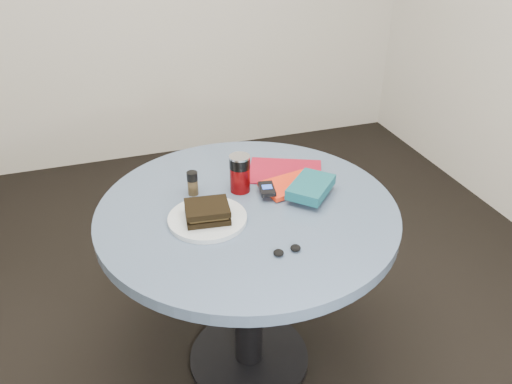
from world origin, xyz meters
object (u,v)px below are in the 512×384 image
object	(u,v)px
table	(248,246)
plate	(208,219)
mp3_player	(267,189)
headphones	(287,250)
sandwich	(207,212)
red_book	(290,185)
novel	(311,187)
soda_can	(240,173)
magazine	(285,172)
pepper_grinder	(193,183)

from	to	relation	value
table	plate	bearing A→B (deg)	-164.11
mp3_player	headphones	bearing A→B (deg)	-98.69
plate	mp3_player	distance (m)	0.24
sandwich	red_book	distance (m)	0.34
novel	plate	bearing A→B (deg)	139.74
soda_can	mp3_player	bearing A→B (deg)	-39.85
magazine	table	bearing A→B (deg)	-114.80
novel	headphones	bearing A→B (deg)	-170.88
pepper_grinder	novel	size ratio (longest dim) A/B	0.47
sandwich	soda_can	xyz separation A→B (m)	(0.15, 0.16, 0.03)
mp3_player	red_book	bearing A→B (deg)	13.80
plate	red_book	bearing A→B (deg)	18.34
sandwich	magazine	world-z (taller)	sandwich
sandwich	red_book	world-z (taller)	sandwich
soda_can	headphones	xyz separation A→B (m)	(0.03, -0.38, -0.06)
table	red_book	distance (m)	0.26
table	plate	world-z (taller)	plate
pepper_grinder	mp3_player	distance (m)	0.25
red_book	sandwich	bearing A→B (deg)	-171.75
plate	red_book	world-z (taller)	red_book
soda_can	mp3_player	size ratio (longest dim) A/B	1.43
plate	red_book	distance (m)	0.34
magazine	mp3_player	distance (m)	0.18
pepper_grinder	red_book	distance (m)	0.34
headphones	red_book	bearing A→B (deg)	67.14
magazine	mp3_player	bearing A→B (deg)	-107.40
plate	red_book	xyz separation A→B (m)	(0.32, 0.11, 0.00)
magazine	red_book	bearing A→B (deg)	-78.80
magazine	novel	bearing A→B (deg)	-60.13
soda_can	plate	bearing A→B (deg)	-135.81
pepper_grinder	table	bearing A→B (deg)	-40.92
plate	pepper_grinder	world-z (taller)	pepper_grinder
soda_can	red_book	distance (m)	0.18
plate	soda_can	distance (m)	0.22
red_book	headphones	size ratio (longest dim) A/B	2.18
table	magazine	xyz separation A→B (m)	(0.20, 0.18, 0.17)
pepper_grinder	sandwich	bearing A→B (deg)	-87.55
plate	sandwich	bearing A→B (deg)	-95.32
table	sandwich	size ratio (longest dim) A/B	6.78
magazine	red_book	world-z (taller)	red_book
mp3_player	headphones	xyz separation A→B (m)	(-0.05, -0.31, -0.02)
red_book	novel	size ratio (longest dim) A/B	1.07
novel	mp3_player	xyz separation A→B (m)	(-0.14, 0.05, -0.01)
pepper_grinder	red_book	bearing A→B (deg)	-11.54
mp3_player	headphones	size ratio (longest dim) A/B	1.06
plate	headphones	size ratio (longest dim) A/B	2.83
magazine	red_book	xyz separation A→B (m)	(-0.03, -0.11, 0.01)
soda_can	red_book	world-z (taller)	soda_can
sandwich	red_book	bearing A→B (deg)	19.51
magazine	headphones	size ratio (longest dim) A/B	3.02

